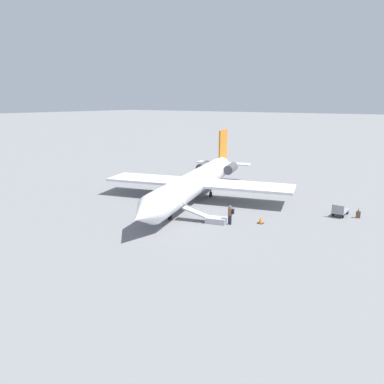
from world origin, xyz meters
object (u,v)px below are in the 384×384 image
boarding_stairs (212,218)px  passenger (230,213)px  luggage_cart (340,211)px  suitcase (358,215)px  airplane_main (197,181)px

boarding_stairs → passenger: 1.79m
luggage_cart → suitcase: luggage_cart is taller
airplane_main → boarding_stairs: size_ratio=6.61×
passenger → airplane_main: bearing=-53.2°
airplane_main → passenger: bearing=36.8°
airplane_main → passenger: airplane_main is taller
passenger → suitcase: 12.21m
suitcase → boarding_stairs: bearing=-49.3°
airplane_main → suitcase: bearing=84.3°
passenger → suitcase: bearing=-151.9°
luggage_cart → suitcase: bearing=98.3°
airplane_main → boarding_stairs: airplane_main is taller
suitcase → luggage_cart: bearing=-83.1°
boarding_stairs → airplane_main: bearing=-62.5°
suitcase → passenger: bearing=-46.0°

